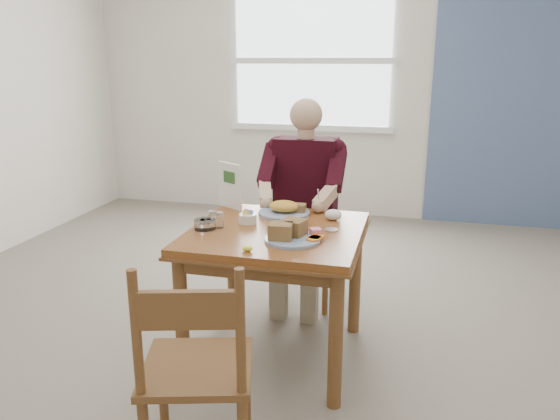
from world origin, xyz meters
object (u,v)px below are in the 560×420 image
(diner, at_px, (304,188))
(near_plate, at_px, (291,233))
(chair_near, at_px, (196,371))
(far_plate, at_px, (285,209))
(table, at_px, (276,249))
(chair_far, at_px, (306,233))

(diner, relative_size, near_plate, 4.48)
(near_plate, bearing_deg, chair_near, -102.18)
(near_plate, xyz_separation_m, far_plate, (-0.14, 0.45, -0.00))
(near_plate, bearing_deg, table, 127.19)
(chair_far, distance_m, near_plate, 1.01)
(diner, height_order, far_plate, diner)
(chair_far, xyz_separation_m, chair_near, (-0.06, -1.78, 0.00))
(chair_near, xyz_separation_m, near_plate, (0.18, 0.83, 0.31))
(diner, relative_size, far_plate, 4.49)
(far_plate, bearing_deg, near_plate, -72.68)
(table, xyz_separation_m, far_plate, (-0.02, 0.29, 0.14))
(chair_far, relative_size, near_plate, 3.07)
(table, relative_size, diner, 0.66)
(table, height_order, chair_near, chair_near)
(far_plate, bearing_deg, diner, 87.04)
(chair_near, relative_size, near_plate, 3.07)
(chair_far, height_order, diner, diner)
(chair_far, relative_size, far_plate, 3.08)
(chair_far, bearing_deg, chair_near, -91.96)
(near_plate, bearing_deg, chair_far, 97.03)
(chair_near, xyz_separation_m, diner, (0.06, 1.69, 0.33))
(chair_far, distance_m, far_plate, 0.59)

